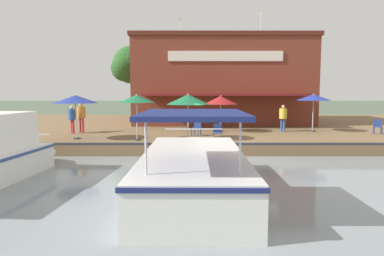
{
  "coord_description": "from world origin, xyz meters",
  "views": [
    {
      "loc": [
        15.68,
        -1.38,
        3.04
      ],
      "look_at": [
        -1.0,
        -1.35,
        1.3
      ],
      "focal_mm": 32.0,
      "sensor_mm": 36.0,
      "label": 1
    }
  ],
  "objects_px": {
    "person_near_entrance": "(283,115)",
    "person_at_quay_edge": "(72,116)",
    "waterfront_restaurant": "(220,81)",
    "cafe_chair_beside_entrance": "(378,126)",
    "patio_umbrella_mid_patio_left": "(314,97)",
    "motorboat_fourth_along": "(193,165)",
    "cafe_chair_mid_patio": "(197,127)",
    "patio_umbrella_near_quay_edge": "(221,100)",
    "patio_umbrella_far_corner": "(188,99)",
    "tree_downstream_bank": "(164,61)",
    "tree_behind_restaurant": "(130,66)",
    "person_mid_patio": "(81,113)",
    "patio_umbrella_back_row": "(137,99)",
    "patio_umbrella_mid_patio_right": "(76,99)",
    "cafe_chair_far_corner_seat": "(217,131)"
  },
  "relations": [
    {
      "from": "waterfront_restaurant",
      "to": "tree_behind_restaurant",
      "type": "relative_size",
      "value": 1.94
    },
    {
      "from": "patio_umbrella_far_corner",
      "to": "person_at_quay_edge",
      "type": "relative_size",
      "value": 1.43
    },
    {
      "from": "patio_umbrella_far_corner",
      "to": "tree_downstream_bank",
      "type": "distance_m",
      "value": 16.42
    },
    {
      "from": "patio_umbrella_far_corner",
      "to": "patio_umbrella_near_quay_edge",
      "type": "height_order",
      "value": "patio_umbrella_far_corner"
    },
    {
      "from": "motorboat_fourth_along",
      "to": "tree_downstream_bank",
      "type": "height_order",
      "value": "tree_downstream_bank"
    },
    {
      "from": "tree_behind_restaurant",
      "to": "tree_downstream_bank",
      "type": "bearing_deg",
      "value": 78.3
    },
    {
      "from": "waterfront_restaurant",
      "to": "cafe_chair_beside_entrance",
      "type": "height_order",
      "value": "waterfront_restaurant"
    },
    {
      "from": "patio_umbrella_near_quay_edge",
      "to": "waterfront_restaurant",
      "type": "bearing_deg",
      "value": 175.67
    },
    {
      "from": "cafe_chair_far_corner_seat",
      "to": "person_mid_patio",
      "type": "xyz_separation_m",
      "value": [
        -3.72,
        -8.06,
        0.68
      ]
    },
    {
      "from": "cafe_chair_far_corner_seat",
      "to": "patio_umbrella_back_row",
      "type": "bearing_deg",
      "value": -93.2
    },
    {
      "from": "patio_umbrella_far_corner",
      "to": "patio_umbrella_mid_patio_right",
      "type": "bearing_deg",
      "value": -91.46
    },
    {
      "from": "cafe_chair_mid_patio",
      "to": "person_at_quay_edge",
      "type": "distance_m",
      "value": 7.5
    },
    {
      "from": "person_near_entrance",
      "to": "patio_umbrella_back_row",
      "type": "bearing_deg",
      "value": -65.28
    },
    {
      "from": "cafe_chair_mid_patio",
      "to": "person_at_quay_edge",
      "type": "height_order",
      "value": "person_at_quay_edge"
    },
    {
      "from": "tree_downstream_bank",
      "to": "patio_umbrella_mid_patio_right",
      "type": "bearing_deg",
      "value": -12.02
    },
    {
      "from": "waterfront_restaurant",
      "to": "cafe_chair_mid_patio",
      "type": "height_order",
      "value": "waterfront_restaurant"
    },
    {
      "from": "patio_umbrella_mid_patio_right",
      "to": "person_near_entrance",
      "type": "xyz_separation_m",
      "value": [
        -3.44,
        11.78,
        -1.05
      ]
    },
    {
      "from": "patio_umbrella_back_row",
      "to": "cafe_chair_beside_entrance",
      "type": "bearing_deg",
      "value": 101.22
    },
    {
      "from": "patio_umbrella_near_quay_edge",
      "to": "cafe_chair_mid_patio",
      "type": "xyz_separation_m",
      "value": [
        1.91,
        -1.5,
        -1.48
      ]
    },
    {
      "from": "person_near_entrance",
      "to": "person_mid_patio",
      "type": "xyz_separation_m",
      "value": [
        0.43,
        -12.48,
        0.12
      ]
    },
    {
      "from": "waterfront_restaurant",
      "to": "cafe_chair_beside_entrance",
      "type": "relative_size",
      "value": 16.12
    },
    {
      "from": "person_at_quay_edge",
      "to": "motorboat_fourth_along",
      "type": "distance_m",
      "value": 12.1
    },
    {
      "from": "patio_umbrella_back_row",
      "to": "person_mid_patio",
      "type": "xyz_separation_m",
      "value": [
        -3.49,
        -3.96,
        -0.95
      ]
    },
    {
      "from": "patio_umbrella_back_row",
      "to": "motorboat_fourth_along",
      "type": "distance_m",
      "value": 7.61
    },
    {
      "from": "waterfront_restaurant",
      "to": "person_mid_patio",
      "type": "distance_m",
      "value": 12.38
    },
    {
      "from": "person_at_quay_edge",
      "to": "cafe_chair_far_corner_seat",
      "type": "bearing_deg",
      "value": 69.44
    },
    {
      "from": "motorboat_fourth_along",
      "to": "patio_umbrella_far_corner",
      "type": "bearing_deg",
      "value": -178.06
    },
    {
      "from": "person_near_entrance",
      "to": "cafe_chair_mid_patio",
      "type": "bearing_deg",
      "value": -69.51
    },
    {
      "from": "patio_umbrella_near_quay_edge",
      "to": "person_at_quay_edge",
      "type": "relative_size",
      "value": 1.36
    },
    {
      "from": "patio_umbrella_far_corner",
      "to": "tree_behind_restaurant",
      "type": "height_order",
      "value": "tree_behind_restaurant"
    },
    {
      "from": "patio_umbrella_near_quay_edge",
      "to": "patio_umbrella_back_row",
      "type": "bearing_deg",
      "value": -50.35
    },
    {
      "from": "patio_umbrella_mid_patio_left",
      "to": "motorboat_fourth_along",
      "type": "distance_m",
      "value": 13.33
    },
    {
      "from": "patio_umbrella_mid_patio_left",
      "to": "cafe_chair_mid_patio",
      "type": "relative_size",
      "value": 2.78
    },
    {
      "from": "patio_umbrella_far_corner",
      "to": "cafe_chair_beside_entrance",
      "type": "xyz_separation_m",
      "value": [
        -2.41,
        11.22,
        -1.6
      ]
    },
    {
      "from": "cafe_chair_far_corner_seat",
      "to": "person_near_entrance",
      "type": "bearing_deg",
      "value": 133.24
    },
    {
      "from": "patio_umbrella_far_corner",
      "to": "patio_umbrella_near_quay_edge",
      "type": "relative_size",
      "value": 1.06
    },
    {
      "from": "patio_umbrella_near_quay_edge",
      "to": "tree_behind_restaurant",
      "type": "distance_m",
      "value": 15.63
    },
    {
      "from": "person_near_entrance",
      "to": "person_at_quay_edge",
      "type": "relative_size",
      "value": 1.0
    },
    {
      "from": "cafe_chair_mid_patio",
      "to": "motorboat_fourth_along",
      "type": "relative_size",
      "value": 0.1
    },
    {
      "from": "patio_umbrella_mid_patio_left",
      "to": "tree_downstream_bank",
      "type": "relative_size",
      "value": 0.3
    },
    {
      "from": "waterfront_restaurant",
      "to": "person_near_entrance",
      "type": "xyz_separation_m",
      "value": [
        7.64,
        3.34,
        -2.32
      ]
    },
    {
      "from": "cafe_chair_far_corner_seat",
      "to": "tree_behind_restaurant",
      "type": "bearing_deg",
      "value": -156.57
    },
    {
      "from": "person_at_quay_edge",
      "to": "tree_behind_restaurant",
      "type": "height_order",
      "value": "tree_behind_restaurant"
    },
    {
      "from": "tree_behind_restaurant",
      "to": "person_near_entrance",
      "type": "bearing_deg",
      "value": 42.33
    },
    {
      "from": "waterfront_restaurant",
      "to": "cafe_chair_beside_entrance",
      "type": "xyz_separation_m",
      "value": [
        8.82,
        8.66,
        -2.88
      ]
    },
    {
      "from": "patio_umbrella_back_row",
      "to": "patio_umbrella_mid_patio_right",
      "type": "distance_m",
      "value": 3.29
    },
    {
      "from": "patio_umbrella_mid_patio_left",
      "to": "tree_downstream_bank",
      "type": "distance_m",
      "value": 16.32
    },
    {
      "from": "patio_umbrella_near_quay_edge",
      "to": "person_at_quay_edge",
      "type": "distance_m",
      "value": 9.0
    },
    {
      "from": "waterfront_restaurant",
      "to": "patio_umbrella_far_corner",
      "type": "bearing_deg",
      "value": -12.87
    },
    {
      "from": "waterfront_restaurant",
      "to": "patio_umbrella_near_quay_edge",
      "type": "xyz_separation_m",
      "value": [
        7.76,
        -0.59,
        -1.4
      ]
    }
  ]
}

